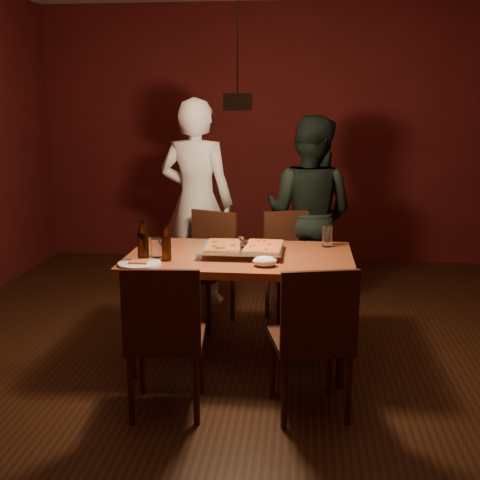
# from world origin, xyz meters

# --- Properties ---
(room_shell) EXTENTS (6.00, 6.00, 6.00)m
(room_shell) POSITION_xyz_m (0.00, 0.00, 1.40)
(room_shell) COLOR #331B0E
(room_shell) RESTS_ON ground
(dining_table) EXTENTS (1.50, 0.90, 0.75)m
(dining_table) POSITION_xyz_m (-0.00, 0.19, 0.68)
(dining_table) COLOR #9A4927
(dining_table) RESTS_ON floor
(chair_far_left) EXTENTS (0.55, 0.55, 0.49)m
(chair_far_left) POSITION_xyz_m (-0.35, 0.92, 0.54)
(chair_far_left) COLOR #38190F
(chair_far_left) RESTS_ON floor
(chair_far_right) EXTENTS (0.53, 0.53, 0.49)m
(chair_far_right) POSITION_xyz_m (0.33, 0.98, 0.54)
(chair_far_right) COLOR #38190F
(chair_far_right) RESTS_ON floor
(chair_near_left) EXTENTS (0.46, 0.46, 0.49)m
(chair_near_left) POSITION_xyz_m (-0.34, -0.64, 0.54)
(chair_near_left) COLOR #38190F
(chair_near_left) RESTS_ON floor
(chair_near_right) EXTENTS (0.51, 0.51, 0.49)m
(chair_near_right) POSITION_xyz_m (0.48, -0.58, 0.54)
(chair_near_right) COLOR #38190F
(chair_near_right) RESTS_ON floor
(pizza_tray) EXTENTS (0.58, 0.48, 0.05)m
(pizza_tray) POSITION_xyz_m (0.00, 0.20, 0.77)
(pizza_tray) COLOR silver
(pizza_tray) RESTS_ON dining_table
(pizza_meat) EXTENTS (0.25, 0.38, 0.02)m
(pizza_meat) POSITION_xyz_m (-0.12, 0.21, 0.81)
(pizza_meat) COLOR maroon
(pizza_meat) RESTS_ON pizza_tray
(pizza_cheese) EXTENTS (0.26, 0.39, 0.02)m
(pizza_cheese) POSITION_xyz_m (0.15, 0.21, 0.81)
(pizza_cheese) COLOR gold
(pizza_cheese) RESTS_ON pizza_tray
(spatula) EXTENTS (0.15, 0.26, 0.04)m
(spatula) POSITION_xyz_m (0.02, 0.23, 0.81)
(spatula) COLOR silver
(spatula) RESTS_ON pizza_tray
(beer_bottle_a) EXTENTS (0.07, 0.07, 0.28)m
(beer_bottle_a) POSITION_xyz_m (-0.60, -0.07, 0.89)
(beer_bottle_a) COLOR black
(beer_bottle_a) RESTS_ON dining_table
(beer_bottle_b) EXTENTS (0.06, 0.06, 0.23)m
(beer_bottle_b) POSITION_xyz_m (-0.46, -0.02, 0.87)
(beer_bottle_b) COLOR black
(beer_bottle_b) RESTS_ON dining_table
(water_glass_left) EXTENTS (0.08, 0.08, 0.13)m
(water_glass_left) POSITION_xyz_m (-0.54, 0.06, 0.81)
(water_glass_left) COLOR silver
(water_glass_left) RESTS_ON dining_table
(water_glass_right) EXTENTS (0.07, 0.07, 0.15)m
(water_glass_right) POSITION_xyz_m (0.58, 0.48, 0.83)
(water_glass_right) COLOR silver
(water_glass_right) RESTS_ON dining_table
(plate_slice) EXTENTS (0.27, 0.27, 0.03)m
(plate_slice) POSITION_xyz_m (-0.61, -0.14, 0.76)
(plate_slice) COLOR white
(plate_slice) RESTS_ON dining_table
(napkin) EXTENTS (0.15, 0.12, 0.06)m
(napkin) POSITION_xyz_m (0.18, -0.09, 0.78)
(napkin) COLOR white
(napkin) RESTS_ON dining_table
(diner_white) EXTENTS (0.72, 0.54, 1.79)m
(diner_white) POSITION_xyz_m (-0.52, 1.42, 0.90)
(diner_white) COLOR white
(diner_white) RESTS_ON floor
(diner_dark) EXTENTS (0.98, 0.88, 1.65)m
(diner_dark) POSITION_xyz_m (0.46, 1.35, 0.82)
(diner_dark) COLOR black
(diner_dark) RESTS_ON floor
(pendant_lamp) EXTENTS (0.18, 0.18, 1.10)m
(pendant_lamp) POSITION_xyz_m (0.00, 0.00, 1.76)
(pendant_lamp) COLOR black
(pendant_lamp) RESTS_ON ceiling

